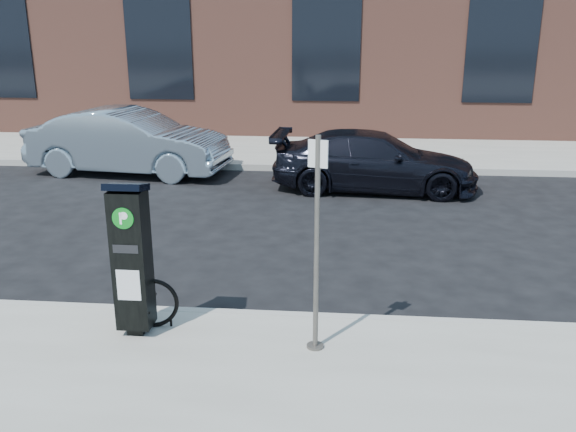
# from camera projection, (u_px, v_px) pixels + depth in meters

# --- Properties ---
(ground) EXTENTS (120.00, 120.00, 0.00)m
(ground) POSITION_uv_depth(u_px,v_px,m) (291.00, 325.00, 7.22)
(ground) COLOR black
(ground) RESTS_ON ground
(sidewalk_far) EXTENTS (60.00, 12.00, 0.15)m
(sidewalk_far) POSITION_uv_depth(u_px,v_px,m) (326.00, 129.00, 20.51)
(sidewalk_far) COLOR gray
(sidewalk_far) RESTS_ON ground
(curb_near) EXTENTS (60.00, 0.12, 0.16)m
(curb_near) POSITION_uv_depth(u_px,v_px,m) (291.00, 320.00, 7.18)
(curb_near) COLOR #9E9B93
(curb_near) RESTS_ON ground
(curb_far) EXTENTS (60.00, 0.12, 0.16)m
(curb_far) POSITION_uv_depth(u_px,v_px,m) (319.00, 169.00, 14.82)
(curb_far) COLOR #9E9B93
(curb_far) RESTS_ON ground
(building) EXTENTS (28.00, 10.05, 8.25)m
(building) POSITION_uv_depth(u_px,v_px,m) (331.00, 5.00, 22.15)
(building) COLOR brown
(building) RESTS_ON ground
(parking_kiosk) EXTENTS (0.40, 0.35, 1.73)m
(parking_kiosk) POSITION_uv_depth(u_px,v_px,m) (132.00, 257.00, 6.47)
(parking_kiosk) COLOR black
(parking_kiosk) RESTS_ON sidewalk_near
(sign_pole) EXTENTS (0.19, 0.18, 2.25)m
(sign_pole) POSITION_uv_depth(u_px,v_px,m) (317.00, 248.00, 6.08)
(sign_pole) COLOR #4B4542
(sign_pole) RESTS_ON sidewalk_near
(bike_rack) EXTENTS (0.58, 0.13, 0.58)m
(bike_rack) POSITION_uv_depth(u_px,v_px,m) (153.00, 303.00, 6.78)
(bike_rack) COLOR black
(bike_rack) RESTS_ON sidewalk_near
(car_silver) EXTENTS (4.84, 2.17, 1.54)m
(car_silver) POSITION_uv_depth(u_px,v_px,m) (129.00, 142.00, 14.41)
(car_silver) COLOR #8093A3
(car_silver) RESTS_ON ground
(car_dark) EXTENTS (4.43, 2.01, 1.26)m
(car_dark) POSITION_uv_depth(u_px,v_px,m) (374.00, 161.00, 13.01)
(car_dark) COLOR black
(car_dark) RESTS_ON ground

